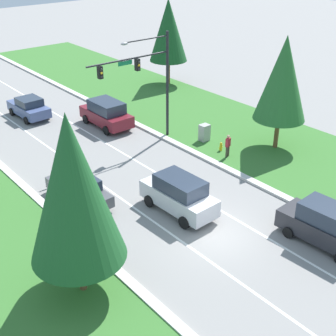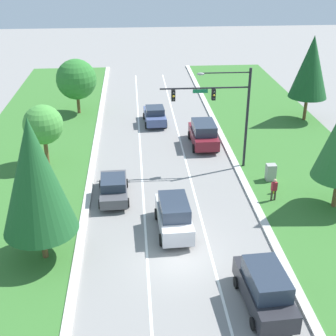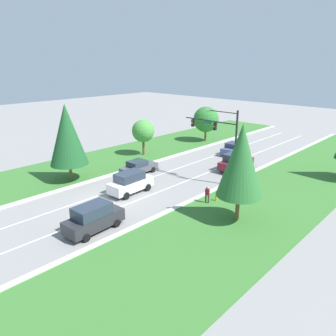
# 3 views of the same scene
# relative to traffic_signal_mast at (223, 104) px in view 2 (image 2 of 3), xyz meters

# --- Properties ---
(ground_plane) EXTENTS (160.00, 160.00, 0.00)m
(ground_plane) POSITION_rel_traffic_signal_mast_xyz_m (-4.35, -11.63, -5.17)
(ground_plane) COLOR gray
(curb_strip_right) EXTENTS (0.50, 90.00, 0.15)m
(curb_strip_right) POSITION_rel_traffic_signal_mast_xyz_m (1.30, -11.63, -5.09)
(curb_strip_right) COLOR beige
(curb_strip_right) RESTS_ON ground_plane
(curb_strip_left) EXTENTS (0.50, 90.00, 0.15)m
(curb_strip_left) POSITION_rel_traffic_signal_mast_xyz_m (-10.00, -11.63, -5.09)
(curb_strip_left) COLOR beige
(curb_strip_left) RESTS_ON ground_plane
(lane_stripe_inner_left) EXTENTS (0.14, 81.00, 0.01)m
(lane_stripe_inner_left) POSITION_rel_traffic_signal_mast_xyz_m (-6.15, -11.63, -5.17)
(lane_stripe_inner_left) COLOR white
(lane_stripe_inner_left) RESTS_ON ground_plane
(lane_stripe_inner_right) EXTENTS (0.14, 81.00, 0.01)m
(lane_stripe_inner_right) POSITION_rel_traffic_signal_mast_xyz_m (-2.55, -11.63, -5.17)
(lane_stripe_inner_right) COLOR white
(lane_stripe_inner_right) RESTS_ON ground_plane
(traffic_signal_mast) EXTENTS (6.65, 0.41, 7.82)m
(traffic_signal_mast) POSITION_rel_traffic_signal_mast_xyz_m (0.00, 0.00, 0.00)
(traffic_signal_mast) COLOR black
(traffic_signal_mast) RESTS_ON ground_plane
(burgundy_suv) EXTENTS (2.26, 4.87, 2.11)m
(burgundy_suv) POSITION_rel_traffic_signal_mast_xyz_m (-0.66, 4.53, -4.09)
(burgundy_suv) COLOR maroon
(burgundy_suv) RESTS_ON ground_plane
(silver_suv) EXTENTS (2.18, 4.73, 2.14)m
(silver_suv) POSITION_rel_traffic_signal_mast_xyz_m (-4.41, -8.65, -4.08)
(silver_suv) COLOR silver
(silver_suv) RESTS_ON ground_plane
(graphite_sedan) EXTENTS (2.14, 4.60, 1.60)m
(graphite_sedan) POSITION_rel_traffic_signal_mast_xyz_m (-8.17, -4.24, -4.37)
(graphite_sedan) COLOR #4C4C51
(graphite_sedan) RESTS_ON ground_plane
(charcoal_suv) EXTENTS (2.25, 4.79, 2.13)m
(charcoal_suv) POSITION_rel_traffic_signal_mast_xyz_m (-0.69, -15.53, -4.11)
(charcoal_suv) COLOR #28282D
(charcoal_suv) RESTS_ON ground_plane
(slate_blue_sedan) EXTENTS (2.22, 4.35, 1.72)m
(slate_blue_sedan) POSITION_rel_traffic_signal_mast_xyz_m (-4.57, 10.28, -4.32)
(slate_blue_sedan) COLOR #475684
(slate_blue_sedan) RESTS_ON ground_plane
(utility_cabinet) EXTENTS (0.70, 0.60, 1.32)m
(utility_cabinet) POSITION_rel_traffic_signal_mast_xyz_m (3.28, -2.56, -4.51)
(utility_cabinet) COLOR #9E9E99
(utility_cabinet) RESTS_ON ground_plane
(pedestrian) EXTENTS (0.42, 0.31, 1.69)m
(pedestrian) POSITION_rel_traffic_signal_mast_xyz_m (2.64, -5.56, -4.23)
(pedestrian) COLOR #42382D
(pedestrian) RESTS_ON ground_plane
(fire_hydrant) EXTENTS (0.34, 0.20, 0.70)m
(fire_hydrant) POSITION_rel_traffic_signal_mast_xyz_m (2.98, -4.60, -4.83)
(fire_hydrant) COLOR gold
(fire_hydrant) RESTS_ON ground_plane
(oak_near_left_tree) EXTENTS (4.03, 4.03, 5.61)m
(oak_near_left_tree) POSITION_rel_traffic_signal_mast_xyz_m (-12.21, 13.85, -1.58)
(oak_near_left_tree) COLOR brown
(oak_near_left_tree) RESTS_ON ground_plane
(conifer_far_right_tree) EXTENTS (3.68, 3.68, 8.29)m
(conifer_far_right_tree) POSITION_rel_traffic_signal_mast_xyz_m (10.24, 10.06, 0.16)
(conifer_far_right_tree) COLOR brown
(conifer_far_right_tree) RESTS_ON ground_plane
(oak_far_left_tree) EXTENTS (3.05, 3.05, 4.92)m
(oak_far_left_tree) POSITION_rel_traffic_signal_mast_xyz_m (-13.54, 1.52, -1.79)
(oak_far_left_tree) COLOR brown
(oak_far_left_tree) RESTS_ON ground_plane
(conifer_mid_left_tree) EXTENTS (4.01, 4.01, 8.30)m
(conifer_mid_left_tree) POSITION_rel_traffic_signal_mast_xyz_m (-11.79, -10.81, -0.08)
(conifer_mid_left_tree) COLOR brown
(conifer_mid_left_tree) RESTS_ON ground_plane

